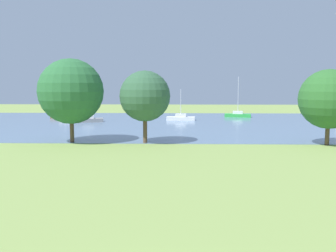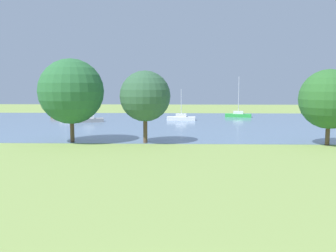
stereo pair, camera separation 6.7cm
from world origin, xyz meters
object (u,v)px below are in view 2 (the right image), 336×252
Objects in this scene: sailboat_green at (238,115)px; tree_mid_shore at (71,91)px; tree_west_near at (145,96)px; sailboat_brown at (65,116)px; sailboat_white at (181,118)px; sailboat_gray at (88,119)px; tree_east_far at (329,99)px.

sailboat_green is 0.84× the size of tree_mid_shore.
sailboat_brown is at bearing 121.83° from tree_west_near.
tree_mid_shore reaches higher than sailboat_green.
tree_west_near reaches higher than sailboat_white.
sailboat_gray is (-25.74, -9.81, 0.01)m from sailboat_green.
sailboat_white is 0.69× the size of tree_west_near.
sailboat_gray is 24.16m from tree_west_near.
tree_mid_shore is 1.15× the size of tree_east_far.
tree_mid_shore is 7.93m from tree_west_near.
sailboat_gray reaches higher than tree_east_far.
tree_west_near is (17.03, -27.45, 4.51)m from sailboat_brown.
sailboat_brown reaches higher than sailboat_white.
sailboat_white is 0.67× the size of sailboat_gray.
tree_east_far is at bearing -2.33° from tree_mid_shore.
sailboat_gray is at bearing -167.21° from sailboat_white.
sailboat_green is 38.19m from tree_mid_shore.
sailboat_brown is at bearing -174.04° from sailboat_green.
sailboat_white is at bearing -8.39° from sailboat_brown.
tree_west_near is (-14.54, -30.74, 4.51)m from sailboat_green.
tree_east_far reaches higher than sailboat_green.
sailboat_gray is (-15.08, -3.42, 0.03)m from sailboat_white.
sailboat_green is at bearing 64.69° from tree_west_near.
tree_west_near is 18.85m from tree_east_far.
sailboat_green is at bearing 5.96° from sailboat_brown.
sailboat_brown is 0.93× the size of sailboat_gray.
tree_west_near reaches higher than sailboat_green.
tree_mid_shore reaches higher than tree_east_far.
sailboat_brown is at bearing 108.54° from tree_mid_shore.
sailboat_green is 0.95× the size of sailboat_gray.
sailboat_green is 0.96× the size of tree_east_far.
sailboat_brown is at bearing 171.61° from sailboat_white.
tree_mid_shore is at bearing -126.37° from sailboat_green.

